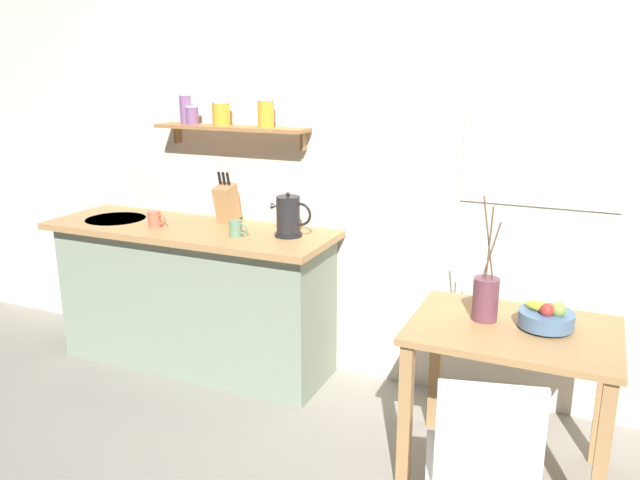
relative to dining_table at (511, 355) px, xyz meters
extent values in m
plane|color=gray|center=(-0.99, 0.08, -0.62)|extent=(14.00, 14.00, 0.00)
cube|color=silver|center=(-0.79, 0.73, 0.73)|extent=(6.80, 0.10, 2.70)
cube|color=white|center=(0.00, 0.67, 0.86)|extent=(0.81, 0.01, 0.63)
cube|color=silver|center=(0.00, 0.68, 0.86)|extent=(0.75, 0.01, 0.57)
cube|color=gray|center=(-1.99, 0.40, -0.17)|extent=(1.74, 0.52, 0.88)
cube|color=tan|center=(-1.99, 0.38, 0.29)|extent=(1.83, 0.63, 0.04)
cylinder|color=#B7BABF|center=(-2.54, 0.36, 0.30)|extent=(0.38, 0.38, 0.01)
cube|color=#9E6B3D|center=(-1.78, 0.57, 0.90)|extent=(1.00, 0.18, 0.02)
cube|color=#99754C|center=(-2.23, 0.65, 0.84)|extent=(0.02, 0.06, 0.12)
cube|color=#99754C|center=(-1.34, 0.65, 0.84)|extent=(0.02, 0.06, 0.12)
cylinder|color=#7F5689|center=(-2.10, 0.57, 1.00)|extent=(0.07, 0.07, 0.17)
cylinder|color=silver|center=(-2.10, 0.57, 1.09)|extent=(0.08, 0.08, 0.01)
cylinder|color=#7F5689|center=(-2.06, 0.57, 0.96)|extent=(0.08, 0.08, 0.10)
cylinder|color=silver|center=(-2.06, 0.57, 1.02)|extent=(0.08, 0.08, 0.01)
cylinder|color=gold|center=(-1.85, 0.57, 0.98)|extent=(0.11, 0.11, 0.13)
cylinder|color=silver|center=(-1.85, 0.57, 1.05)|extent=(0.11, 0.11, 0.01)
cylinder|color=gold|center=(-1.54, 0.57, 0.99)|extent=(0.10, 0.10, 0.15)
cylinder|color=silver|center=(-1.54, 0.57, 1.07)|extent=(0.10, 0.10, 0.01)
cube|color=tan|center=(0.00, 0.00, 0.12)|extent=(0.91, 0.67, 0.03)
cube|color=tan|center=(-0.40, -0.28, -0.26)|extent=(0.06, 0.06, 0.72)
cube|color=tan|center=(0.40, -0.28, -0.26)|extent=(0.06, 0.06, 0.72)
cube|color=tan|center=(-0.40, 0.28, -0.26)|extent=(0.06, 0.06, 0.72)
cube|color=tan|center=(0.40, 0.28, -0.26)|extent=(0.06, 0.06, 0.72)
cube|color=white|center=(-0.01, -0.61, -0.19)|extent=(0.49, 0.47, 0.03)
cube|color=white|center=(0.03, -0.78, 0.03)|extent=(0.36, 0.11, 0.42)
cylinder|color=#51759E|center=(0.13, 0.04, 0.14)|extent=(0.11, 0.11, 0.01)
cylinder|color=#51759E|center=(0.13, 0.04, 0.18)|extent=(0.24, 0.24, 0.07)
ellipsoid|color=yellow|center=(0.10, 0.04, 0.23)|extent=(0.14, 0.09, 0.04)
sphere|color=red|center=(0.13, 0.01, 0.24)|extent=(0.06, 0.06, 0.06)
sphere|color=#8EA84C|center=(0.18, 0.03, 0.24)|extent=(0.07, 0.07, 0.07)
cylinder|color=brown|center=(-0.14, 0.04, 0.24)|extent=(0.12, 0.12, 0.20)
cylinder|color=brown|center=(-0.15, 0.05, 0.52)|extent=(0.07, 0.04, 0.37)
cylinder|color=brown|center=(-0.14, 0.03, 0.50)|extent=(0.01, 0.03, 0.33)
cylinder|color=brown|center=(-0.13, 0.05, 0.47)|extent=(0.07, 0.03, 0.26)
cylinder|color=black|center=(-1.33, 0.42, 0.32)|extent=(0.16, 0.16, 0.02)
cylinder|color=#232326|center=(-1.33, 0.42, 0.43)|extent=(0.14, 0.14, 0.22)
sphere|color=black|center=(-1.33, 0.42, 0.55)|extent=(0.02, 0.02, 0.02)
cone|color=#232326|center=(-1.42, 0.42, 0.48)|extent=(0.04, 0.04, 0.04)
torus|color=black|center=(-1.25, 0.42, 0.44)|extent=(0.14, 0.02, 0.14)
cube|color=tan|center=(-1.82, 0.56, 0.43)|extent=(0.11, 0.17, 0.25)
cylinder|color=black|center=(-1.85, 0.53, 0.59)|extent=(0.02, 0.03, 0.08)
cylinder|color=black|center=(-1.82, 0.53, 0.59)|extent=(0.02, 0.03, 0.08)
cylinder|color=black|center=(-1.79, 0.53, 0.59)|extent=(0.02, 0.03, 0.08)
cylinder|color=#C6664C|center=(-2.17, 0.29, 0.36)|extent=(0.08, 0.08, 0.10)
torus|color=#C6664C|center=(-2.13, 0.29, 0.36)|extent=(0.07, 0.01, 0.07)
cylinder|color=slate|center=(-1.60, 0.29, 0.36)|extent=(0.08, 0.08, 0.10)
torus|color=slate|center=(-1.56, 0.29, 0.36)|extent=(0.07, 0.01, 0.07)
camera|label=1|loc=(0.26, -2.75, 1.27)|focal=35.70mm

